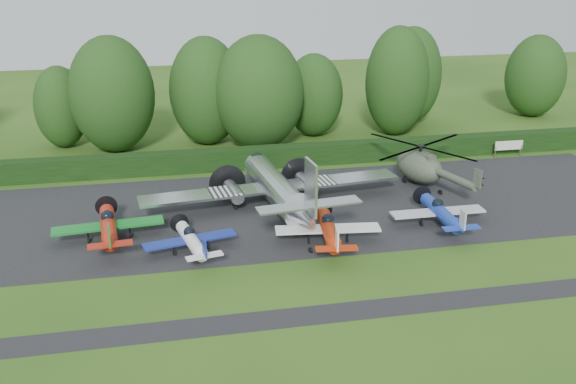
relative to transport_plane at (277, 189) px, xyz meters
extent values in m
plane|color=#274A14|center=(-2.53, -9.86, -1.94)|extent=(160.00, 160.00, 0.00)
cube|color=black|center=(-2.53, 0.14, -1.93)|extent=(70.00, 18.00, 0.01)
cube|color=black|center=(-2.53, -15.86, -1.93)|extent=(70.00, 2.00, 0.00)
cube|color=black|center=(-2.53, 11.14, -1.94)|extent=(90.00, 1.60, 2.00)
cylinder|color=silver|center=(0.00, 0.33, -0.06)|extent=(2.26, 11.81, 2.26)
cone|color=silver|center=(0.00, 6.95, -0.06)|extent=(2.26, 1.48, 2.26)
cone|color=silver|center=(0.00, -6.76, 0.43)|extent=(2.26, 2.95, 2.26)
sphere|color=black|center=(0.00, 6.00, 0.43)|extent=(1.48, 1.48, 1.48)
cube|color=silver|center=(0.00, 1.32, -0.36)|extent=(21.66, 2.36, 0.22)
cube|color=white|center=(-3.94, 1.32, -0.24)|extent=(2.56, 2.46, 0.05)
cube|color=white|center=(3.94, 1.32, -0.24)|extent=(2.56, 2.46, 0.05)
cylinder|color=silver|center=(-3.15, 1.91, -0.61)|extent=(1.08, 3.15, 1.08)
cylinder|color=silver|center=(3.15, 1.91, -0.61)|extent=(1.08, 3.15, 1.08)
cylinder|color=black|center=(-3.15, 4.12, -0.61)|extent=(3.15, 0.03, 3.15)
cylinder|color=black|center=(3.15, 4.12, -0.61)|extent=(3.15, 0.03, 3.15)
cube|color=silver|center=(0.00, -7.55, 1.51)|extent=(7.38, 1.38, 0.14)
cube|color=silver|center=(0.00, -7.84, 2.89)|extent=(0.18, 2.17, 3.74)
cylinder|color=black|center=(-3.15, 1.51, -1.69)|extent=(0.25, 0.89, 0.89)
cylinder|color=black|center=(3.15, 1.51, -1.69)|extent=(0.25, 0.89, 0.89)
cylinder|color=black|center=(0.00, -7.94, -1.76)|extent=(0.18, 0.43, 0.43)
cylinder|color=#A91F0F|center=(-12.90, -3.42, -0.69)|extent=(1.08, 6.20, 1.08)
sphere|color=black|center=(-12.90, -2.74, -0.19)|extent=(0.95, 0.95, 0.95)
cube|color=#117323|center=(-12.90, -2.85, -0.86)|extent=(7.90, 1.47, 0.16)
cube|color=#A91F0F|center=(-12.90, -7.14, -0.41)|extent=(2.93, 0.79, 0.11)
cube|color=#117323|center=(-12.90, -7.25, 0.32)|extent=(0.11, 0.90, 1.47)
cylinder|color=black|center=(-12.90, 0.59, -0.69)|extent=(1.69, 0.02, 1.69)
cylinder|color=black|center=(-14.37, -3.08, -1.73)|extent=(0.16, 0.50, 0.50)
cylinder|color=black|center=(-11.44, -3.08, -1.73)|extent=(0.16, 0.50, 0.50)
cylinder|color=black|center=(-12.90, -0.48, -1.76)|extent=(0.14, 0.45, 0.45)
cylinder|color=white|center=(-7.15, -6.48, -0.91)|extent=(0.90, 5.15, 0.90)
sphere|color=black|center=(-7.15, -5.91, -0.49)|extent=(0.79, 0.79, 0.79)
cube|color=navy|center=(-7.15, -6.01, -1.05)|extent=(6.55, 1.22, 0.13)
cube|color=white|center=(-7.15, -9.56, -0.67)|extent=(2.43, 0.65, 0.09)
cube|color=navy|center=(-7.15, -9.66, -0.06)|extent=(0.09, 0.75, 1.22)
cylinder|color=black|center=(-7.15, -3.15, -0.91)|extent=(1.40, 0.02, 1.40)
cylinder|color=black|center=(-8.37, -6.20, -1.77)|extent=(0.13, 0.41, 0.41)
cylinder|color=black|center=(-5.94, -6.20, -1.77)|extent=(0.13, 0.41, 0.41)
cylinder|color=black|center=(-7.15, -4.04, -1.79)|extent=(0.11, 0.37, 0.37)
cylinder|color=#B92C0A|center=(2.52, -6.91, -0.75)|extent=(1.04, 5.94, 1.04)
sphere|color=black|center=(2.52, -6.26, -0.26)|extent=(0.91, 0.91, 0.91)
cube|color=white|center=(2.52, -6.37, -0.91)|extent=(7.55, 1.40, 0.15)
cube|color=#B92C0A|center=(2.52, -10.47, -0.48)|extent=(2.81, 0.76, 0.11)
cube|color=white|center=(2.52, -10.58, 0.22)|extent=(0.11, 0.86, 1.40)
cylinder|color=black|center=(2.52, -3.08, -0.75)|extent=(1.62, 0.02, 1.62)
cylinder|color=black|center=(1.12, -6.59, -1.74)|extent=(0.15, 0.47, 0.47)
cylinder|color=black|center=(3.93, -6.59, -1.74)|extent=(0.15, 0.47, 0.47)
cylinder|color=black|center=(2.52, -4.11, -1.76)|extent=(0.13, 0.43, 0.43)
cylinder|color=#1A359C|center=(11.67, -5.43, -0.78)|extent=(1.01, 5.77, 1.01)
sphere|color=black|center=(11.67, -4.80, -0.31)|extent=(0.88, 0.88, 0.88)
cube|color=#B5B7BC|center=(11.67, -4.91, -0.94)|extent=(7.34, 1.36, 0.15)
cube|color=#1A359C|center=(11.67, -8.89, -0.52)|extent=(2.73, 0.73, 0.10)
cube|color=#B5B7BC|center=(11.67, -9.00, 0.16)|extent=(0.10, 0.84, 1.36)
cylinder|color=black|center=(11.67, -1.71, -0.78)|extent=(1.57, 0.02, 1.57)
cylinder|color=black|center=(10.30, -5.12, -1.75)|extent=(0.15, 0.46, 0.46)
cylinder|color=black|center=(13.03, -5.12, -1.75)|extent=(0.15, 0.46, 0.46)
cylinder|color=black|center=(11.67, -2.71, -1.77)|extent=(0.13, 0.42, 0.42)
ellipsoid|color=#353D2E|center=(13.57, 3.70, -0.25)|extent=(2.92, 5.36, 2.80)
cylinder|color=#353D2E|center=(13.57, -0.52, 0.03)|extent=(0.66, 5.62, 0.66)
cube|color=#353D2E|center=(13.57, -3.42, 0.88)|extent=(0.11, 0.84, 1.50)
cylinder|color=black|center=(13.57, 3.70, 1.16)|extent=(0.28, 0.28, 0.75)
cylinder|color=black|center=(13.57, 3.70, 1.58)|extent=(0.66, 0.66, 0.23)
cylinder|color=black|center=(13.57, 3.70, 1.58)|extent=(11.25, 11.25, 0.06)
cube|color=#353D2E|center=(13.57, 2.95, 0.83)|extent=(0.84, 1.87, 0.66)
ellipsoid|color=black|center=(13.57, 5.20, -0.15)|extent=(1.78, 1.78, 1.60)
cylinder|color=black|center=(12.64, 4.45, -1.65)|extent=(0.17, 0.52, 0.52)
cylinder|color=black|center=(14.51, 4.45, -1.65)|extent=(0.17, 0.52, 0.52)
cylinder|color=black|center=(13.57, 0.70, -1.70)|extent=(0.15, 0.45, 0.45)
cylinder|color=#3F3326|center=(24.16, 9.48, -1.38)|extent=(0.11, 0.11, 1.12)
cylinder|color=#3F3326|center=(26.95, 9.48, -1.38)|extent=(0.11, 0.11, 1.12)
cube|color=beige|center=(25.56, 9.48, -0.72)|extent=(2.98, 0.07, 0.93)
cylinder|color=black|center=(-13.49, 19.35, 0.01)|extent=(0.70, 0.70, 3.89)
ellipsoid|color=#1A3C13|center=(-13.49, 19.35, 4.01)|extent=(8.57, 8.57, 11.89)
cylinder|color=black|center=(-18.98, 21.80, -0.52)|extent=(0.70, 0.70, 2.83)
ellipsoid|color=#1A3C13|center=(-18.98, 21.80, 2.39)|extent=(5.40, 5.40, 8.64)
cylinder|color=black|center=(36.84, 24.36, -0.29)|extent=(0.70, 0.70, 3.30)
ellipsoid|color=#1A3C13|center=(36.84, 24.36, 3.10)|extent=(7.25, 7.25, 10.07)
cylinder|color=black|center=(7.97, 21.11, -0.43)|extent=(0.70, 0.70, 3.01)
ellipsoid|color=#1A3C13|center=(7.97, 21.11, 2.66)|extent=(6.47, 6.47, 9.19)
cylinder|color=black|center=(17.10, 19.67, 0.05)|extent=(0.70, 0.70, 3.97)
ellipsoid|color=#1A3C13|center=(17.10, 19.67, 4.13)|extent=(7.03, 7.03, 12.12)
cylinder|color=black|center=(1.28, 17.38, 0.00)|extent=(0.70, 0.70, 3.88)
ellipsoid|color=#1A3C13|center=(1.28, 17.38, 3.99)|extent=(9.28, 9.28, 11.85)
cylinder|color=black|center=(20.55, 24.26, -0.06)|extent=(0.70, 0.70, 3.74)
ellipsoid|color=#1A3C13|center=(20.55, 24.26, 3.78)|extent=(7.12, 7.12, 11.44)
cylinder|color=black|center=(-3.92, 20.14, -0.06)|extent=(0.70, 0.70, 3.75)
ellipsoid|color=#1A3C13|center=(-3.92, 20.14, 3.80)|extent=(7.73, 7.73, 11.47)
camera|label=1|loc=(-8.37, -47.12, 18.15)|focal=40.00mm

